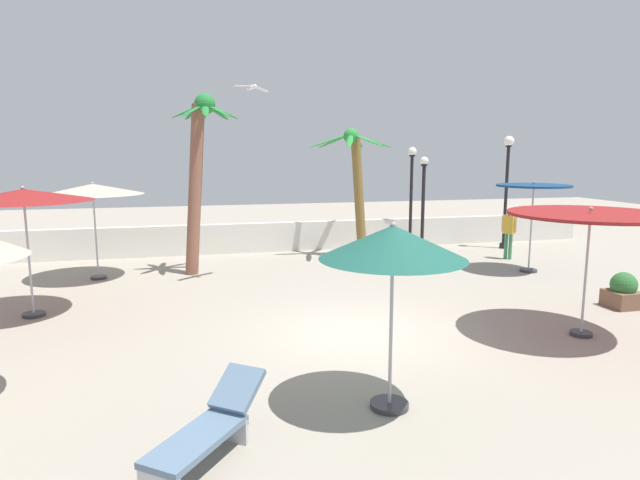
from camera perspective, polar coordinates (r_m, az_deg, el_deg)
The scene contains 16 objects.
ground_plane at distance 11.11m, azimuth 4.21°, elevation -9.88°, with size 56.00×56.00×0.00m, color #9E9384.
boundary_wall at distance 20.07m, azimuth -4.26°, elevation 0.35°, with size 25.20×0.30×1.08m, color silver.
patio_umbrella_0 at distance 7.44m, azimuth 7.72°, elevation -0.48°, with size 2.06×2.06×2.70m.
patio_umbrella_1 at distance 11.69m, azimuth 26.70°, elevation 2.12°, with size 3.08×3.08×2.60m.
patio_umbrella_2 at distance 13.35m, azimuth -28.90°, elevation 4.08°, with size 2.89×2.89×2.92m.
patio_umbrella_3 at distance 16.62m, azimuth -22.93°, elevation 4.92°, with size 2.80×2.80×2.82m.
patio_umbrella_5 at distance 17.51m, azimuth 21.65°, elevation 4.70°, with size 2.17×2.17×2.79m.
palm_tree_0 at distance 16.41m, azimuth -12.79°, elevation 7.73°, with size 1.96×1.96×5.34m.
palm_tree_1 at distance 18.81m, azimuth 3.86°, elevation 6.74°, with size 2.92×2.68×4.46m.
lamp_post_0 at distance 20.73m, azimuth 9.63°, elevation 5.10°, with size 0.32×0.32×3.84m.
lamp_post_1 at distance 18.84m, azimuth 10.85°, elevation 3.62°, with size 0.28×0.28×3.50m.
lamp_post_2 at distance 21.57m, azimuth 19.17°, elevation 6.11°, with size 0.38×0.38×4.25m.
lounge_chair_0 at distance 6.93m, azimuth -11.74°, elevation -18.78°, with size 1.59×1.81×0.83m.
guest_0 at distance 19.53m, azimuth 19.39°, elevation 1.18°, with size 0.39×0.49×1.76m.
seagull_0 at distance 15.05m, azimuth -7.34°, elevation 15.74°, with size 1.09×0.92×0.15m.
planter at distance 14.66m, azimuth 29.43°, elevation -4.78°, with size 0.70×0.70×0.85m.
Camera 1 is at (-3.28, -9.97, 3.63)m, focal length 30.23 mm.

